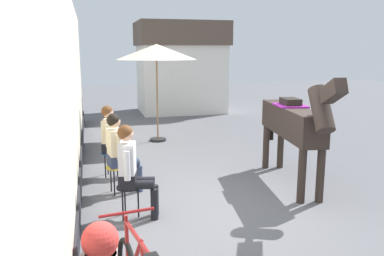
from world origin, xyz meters
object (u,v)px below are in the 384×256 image
at_px(seated_visitor_middle, 119,149).
at_px(seated_visitor_far, 112,137).
at_px(seated_visitor_near, 132,167).
at_px(flower_planter_near, 101,249).
at_px(saddled_horse_center, 294,123).
at_px(cafe_parasol, 156,52).
at_px(satchel_bag, 116,153).

distance_m(seated_visitor_middle, seated_visitor_far, 0.97).
relative_size(seated_visitor_near, flower_planter_near, 2.17).
distance_m(seated_visitor_near, seated_visitor_far, 2.06).
distance_m(seated_visitor_near, saddled_horse_center, 3.05).
distance_m(seated_visitor_far, saddled_horse_center, 3.40).
bearing_deg(flower_planter_near, seated_visitor_middle, 81.01).
relative_size(seated_visitor_middle, seated_visitor_far, 1.00).
relative_size(seated_visitor_far, cafe_parasol, 0.54).
bearing_deg(cafe_parasol, seated_visitor_middle, -109.01).
bearing_deg(satchel_bag, flower_planter_near, -85.50).
bearing_deg(seated_visitor_far, seated_visitor_middle, -86.74).
distance_m(seated_visitor_near, flower_planter_near, 1.64).
bearing_deg(saddled_horse_center, satchel_bag, 137.65).
relative_size(cafe_parasol, satchel_bag, 9.21).
xyz_separation_m(seated_visitor_far, flower_planter_near, (-0.36, -3.56, -0.44)).
distance_m(seated_visitor_near, satchel_bag, 3.47).
height_order(flower_planter_near, cafe_parasol, cafe_parasol).
height_order(seated_visitor_middle, cafe_parasol, cafe_parasol).
distance_m(seated_visitor_near, seated_visitor_middle, 1.10).
bearing_deg(flower_planter_near, cafe_parasol, 74.95).
relative_size(seated_visitor_far, satchel_bag, 4.96).
xyz_separation_m(seated_visitor_near, seated_visitor_middle, (-0.10, 1.09, 0.00)).
xyz_separation_m(cafe_parasol, satchel_bag, (-1.22, -1.48, -2.26)).
height_order(seated_visitor_far, satchel_bag, seated_visitor_far).
distance_m(seated_visitor_near, cafe_parasol, 5.27).
relative_size(seated_visitor_near, satchel_bag, 4.96).
height_order(seated_visitor_far, cafe_parasol, cafe_parasol).
height_order(seated_visitor_near, cafe_parasol, cafe_parasol).
height_order(seated_visitor_near, flower_planter_near, seated_visitor_near).
distance_m(seated_visitor_middle, satchel_bag, 2.41).
bearing_deg(seated_visitor_far, cafe_parasol, 64.29).
height_order(seated_visitor_near, satchel_bag, seated_visitor_near).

